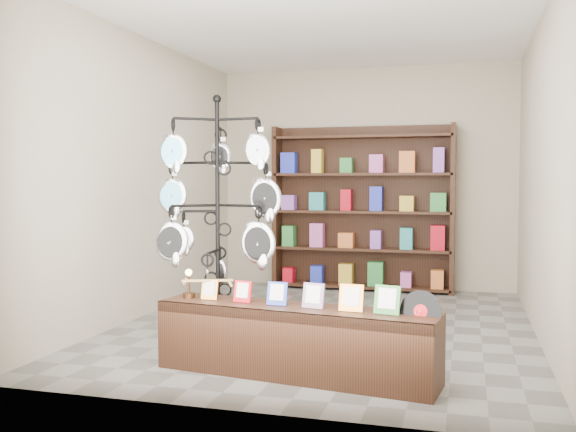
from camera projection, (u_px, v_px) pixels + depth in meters
The scene contains 6 objects.
ground at pixel (325, 326), 6.44m from camera, with size 5.00×5.00×0.00m, color slate.
room_envelope at pixel (326, 141), 6.35m from camera, with size 5.00×5.00×5.00m.
display_tree at pixel (218, 206), 5.30m from camera, with size 1.13×1.12×2.16m.
front_shelf at pixel (295, 341), 4.76m from camera, with size 2.17×0.72×0.75m.
back_shelving at pixel (362, 213), 8.60m from camera, with size 2.42×0.36×2.20m.
wall_clocks at pixel (179, 178), 7.66m from camera, with size 0.03×0.24×0.84m.
Camera 1 is at (1.35, -6.24, 1.44)m, focal length 40.00 mm.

